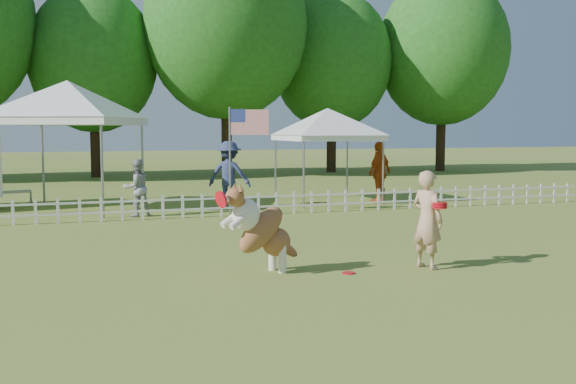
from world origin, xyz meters
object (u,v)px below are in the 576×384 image
(spectator_a, at_px, (136,188))
(dog, at_px, (263,229))
(canopy_tent_left, at_px, (69,147))
(handler, at_px, (427,220))
(spectator_c, at_px, (380,172))
(flag_pole, at_px, (230,161))
(spectator_b, at_px, (229,175))
(canopy_tent_right, at_px, (327,157))
(frisbee_on_turf, at_px, (349,273))

(spectator_a, bearing_deg, dog, 77.48)
(dog, xyz_separation_m, canopy_tent_left, (-2.97, 9.41, 1.06))
(handler, relative_size, spectator_c, 0.85)
(handler, xyz_separation_m, spectator_a, (-3.97, 7.85, -0.05))
(flag_pole, height_order, spectator_b, flag_pole)
(spectator_a, bearing_deg, canopy_tent_right, 172.10)
(canopy_tent_right, bearing_deg, spectator_c, -27.00)
(canopy_tent_right, bearing_deg, flag_pole, -151.53)
(frisbee_on_turf, xyz_separation_m, canopy_tent_right, (3.30, 9.37, 1.41))
(spectator_a, bearing_deg, spectator_b, 178.60)
(handler, xyz_separation_m, flag_pole, (-1.60, 7.34, 0.62))
(handler, relative_size, dog, 1.13)
(canopy_tent_left, distance_m, canopy_tent_right, 7.58)
(canopy_tent_left, bearing_deg, handler, -36.49)
(spectator_b, height_order, spectator_c, spectator_b)
(flag_pole, bearing_deg, spectator_c, 32.96)
(dog, bearing_deg, canopy_tent_left, 85.21)
(flag_pole, relative_size, spectator_a, 1.90)
(frisbee_on_turf, bearing_deg, handler, -1.05)
(dog, bearing_deg, canopy_tent_right, 40.61)
(spectator_a, relative_size, spectator_b, 0.78)
(handler, distance_m, dog, 2.69)
(canopy_tent_right, relative_size, spectator_a, 1.90)
(canopy_tent_right, relative_size, spectator_b, 1.48)
(flag_pole, bearing_deg, dog, -80.97)
(handler, relative_size, canopy_tent_right, 0.56)
(dog, xyz_separation_m, spectator_a, (-1.31, 7.44, 0.04))
(canopy_tent_left, relative_size, canopy_tent_right, 1.24)
(spectator_a, distance_m, spectator_c, 7.42)
(canopy_tent_right, distance_m, flag_pole, 4.09)
(dog, height_order, spectator_a, spectator_a)
(dog, xyz_separation_m, canopy_tent_right, (4.60, 8.98, 0.72))
(dog, xyz_separation_m, frisbee_on_turf, (1.29, -0.39, -0.69))
(handler, bearing_deg, canopy_tent_left, 9.72)
(dog, relative_size, spectator_b, 0.73)
(canopy_tent_right, bearing_deg, frisbee_on_turf, -111.07)
(canopy_tent_left, bearing_deg, dog, -48.80)
(canopy_tent_right, height_order, flag_pole, canopy_tent_right)
(canopy_tent_left, height_order, canopy_tent_right, canopy_tent_left)
(handler, xyz_separation_m, canopy_tent_left, (-5.62, 9.82, 0.97))
(flag_pole, distance_m, spectator_c, 5.20)
(dog, xyz_separation_m, spectator_b, (1.38, 8.48, 0.26))
(canopy_tent_right, xyz_separation_m, flag_pole, (-3.54, -2.05, -0.00))
(frisbee_on_turf, height_order, spectator_b, spectator_b)
(frisbee_on_turf, bearing_deg, canopy_tent_left, 113.51)
(frisbee_on_turf, bearing_deg, spectator_b, 89.44)
(spectator_c, bearing_deg, spectator_b, -34.96)
(flag_pole, bearing_deg, handler, -59.99)
(canopy_tent_right, bearing_deg, dog, -118.75)
(spectator_b, distance_m, spectator_c, 4.68)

